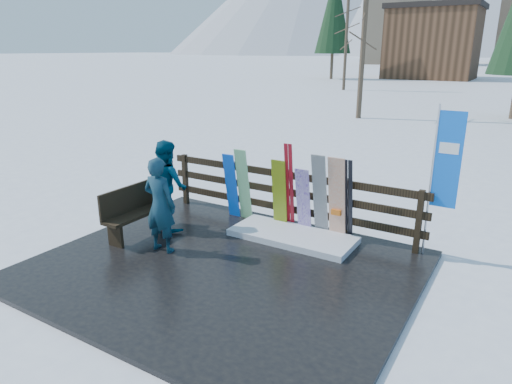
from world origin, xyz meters
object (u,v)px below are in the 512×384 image
Objects in this scene: snowboard_2 at (279,194)px; snowboard_3 at (303,201)px; rental_flag at (444,166)px; person_back at (167,185)px; snowboard_0 at (231,186)px; snowboard_4 at (320,196)px; person_front at (160,205)px; snowboard_5 at (337,199)px; bench at (136,209)px; snowboard_1 at (243,185)px.

snowboard_3 is at bearing 0.00° from snowboard_2.
rental_flag is 1.46× the size of person_back.
snowboard_4 is (2.01, 0.00, 0.12)m from snowboard_0.
person_back is at bearing -122.18° from snowboard_0.
rental_flag is at bearing -155.21° from person_front.
rental_flag is at bearing 7.54° from snowboard_4.
snowboard_5 is at bearing -144.50° from person_front.
snowboard_2 is 3.05m from rental_flag.
snowboard_2 is 0.52m from snowboard_3.
rental_flag reaches higher than bench.
rental_flag is 4.80m from person_front.
snowboard_1 is at bearing -108.87° from person_back.
person_back is (-0.62, 0.88, 0.04)m from person_front.
snowboard_1 is 3.85m from rental_flag.
snowboard_5 is (1.19, 0.00, 0.10)m from snowboard_2.
rental_flag is at bearing 5.32° from snowboard_2.
snowboard_1 is 2.04m from snowboard_5.
rental_flag is (5.06, 2.01, 1.09)m from bench.
snowboard_5 is at bearing 0.00° from snowboard_4.
person_front is (-0.41, -2.03, 0.09)m from snowboard_1.
snowboard_4 is (3.02, 1.74, 0.30)m from bench.
snowboard_5 reaches higher than snowboard_1.
snowboard_1 is 1.37m from snowboard_3.
snowboard_5 is (0.33, 0.00, -0.01)m from snowboard_4.
bench is 2.20m from snowboard_1.
bench is at bearing -158.30° from rental_flag.
snowboard_3 reaches higher than bench.
snowboard_3 is 0.51× the size of rental_flag.
snowboard_4 reaches higher than bench.
rental_flag reaches higher than snowboard_2.
snowboard_0 is 4.16m from rental_flag.
snowboard_1 is 0.91× the size of person_front.
person_back reaches higher than snowboard_3.
snowboard_1 is 0.93× the size of snowboard_4.
snowboard_0 is at bearing -180.00° from snowboard_3.
snowboard_3 is 2.70m from person_front.
snowboard_0 is 1.06× the size of snowboard_3.
snowboard_4 is at bearing 0.00° from snowboard_2.
snowboard_3 is 2.58m from rental_flag.
person_front is at bearing 147.94° from person_back.
person_front is at bearing -17.28° from bench.
snowboard_1 is 0.95× the size of snowboard_5.
snowboard_4 is at bearing 0.00° from snowboard_0.
rental_flag reaches higher than snowboard_3.
rental_flag is (2.90, 0.27, 0.90)m from snowboard_2.
snowboard_1 is 1.70m from snowboard_4.
bench is 3.50m from snowboard_4.
snowboard_2 is at bearing -0.00° from snowboard_1.
snowboard_0 is at bearing -97.12° from person_front.
rental_flag is (2.04, 0.27, 0.79)m from snowboard_4.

